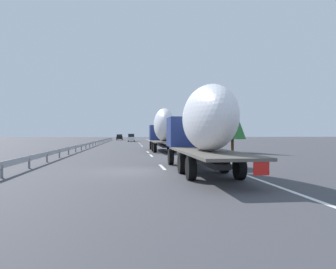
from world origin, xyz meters
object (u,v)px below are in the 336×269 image
object	(u,v)px
truck_lead	(163,128)
road_sign	(173,132)
car_white_van	(131,138)
car_black_suv	(120,137)
truck_trailing	(203,125)

from	to	relation	value
truck_lead	road_sign	xyz separation A→B (m)	(14.39, -3.10, -0.36)
truck_lead	car_white_van	size ratio (longest dim) A/B	2.60
truck_lead	car_black_suv	world-z (taller)	truck_lead
car_white_van	truck_trailing	bearing A→B (deg)	-177.03
truck_trailing	truck_lead	bearing A→B (deg)	0.00
car_black_suv	car_white_van	world-z (taller)	car_white_van
road_sign	car_black_suv	bearing A→B (deg)	11.27
road_sign	truck_trailing	bearing A→B (deg)	174.90
car_white_van	road_sign	world-z (taller)	road_sign
truck_trailing	car_black_suv	distance (m)	85.49
truck_lead	car_white_van	distance (m)	46.02
truck_lead	road_sign	bearing A→B (deg)	-12.16
car_black_suv	truck_trailing	bearing A→B (deg)	-175.33
road_sign	car_white_van	bearing A→B (deg)	11.74
car_black_suv	road_sign	xyz separation A→B (m)	(-50.49, -10.06, 1.40)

